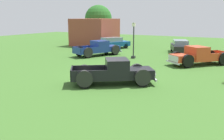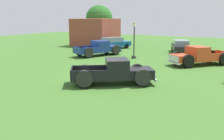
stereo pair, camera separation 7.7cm
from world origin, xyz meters
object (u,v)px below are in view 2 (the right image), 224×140
Objects in this scene: pickup_truck_behind_left at (196,56)px; lamp_post_near at (134,40)px; oak_tree_west at (99,19)px; pickup_truck_foreground at (118,72)px; sedan_distant_a at (113,43)px; sedan_distant_b at (181,46)px; pickup_truck_behind_right at (101,48)px.

pickup_truck_behind_left is 1.45× the size of lamp_post_near.
pickup_truck_foreground is at bearing -54.75° from oak_tree_west.
lamp_post_near reaches higher than pickup_truck_foreground.
pickup_truck_behind_left is at bearing 71.74° from pickup_truck_foreground.
sedan_distant_a is 8.81m from sedan_distant_b.
sedan_distant_a is 9.02m from oak_tree_west.
pickup_truck_foreground is 0.89× the size of oak_tree_west.
pickup_truck_foreground is 10.19m from lamp_post_near.
pickup_truck_behind_left is 13.68m from sedan_distant_a.
pickup_truck_foreground is 26.38m from oak_tree_west.
pickup_truck_foreground is at bearing -59.40° from sedan_distant_a.
oak_tree_west reaches higher than pickup_truck_behind_right.
sedan_distant_a is at bearing 106.61° from pickup_truck_behind_right.
pickup_truck_behind_right is 1.54× the size of lamp_post_near.
oak_tree_west is (-15.12, 21.40, 3.06)m from pickup_truck_foreground.
lamp_post_near is at bearing -45.20° from oak_tree_west.
pickup_truck_behind_right is at bearing -138.31° from sedan_distant_b.
pickup_truck_behind_left is at bearing -65.06° from sedan_distant_b.
oak_tree_west reaches higher than sedan_distant_a.
lamp_post_near is at bearing 109.39° from pickup_truck_foreground.
oak_tree_west reaches higher than pickup_truck_foreground.
pickup_truck_behind_left is 0.88× the size of oak_tree_west.
oak_tree_west is (-18.06, 12.48, 3.04)m from pickup_truck_behind_left.
oak_tree_west reaches higher than lamp_post_near.
lamp_post_near is at bearing -0.75° from pickup_truck_behind_right.
sedan_distant_a is 0.80× the size of oak_tree_west.
pickup_truck_foreground reaches higher than sedan_distant_a.
pickup_truck_behind_right is at bearing 179.25° from lamp_post_near.
lamp_post_near is (5.74, -5.84, 1.12)m from sedan_distant_a.
oak_tree_west is at bearing 135.07° from sedan_distant_a.
pickup_truck_behind_left is 1.08× the size of sedan_distant_b.
oak_tree_west reaches higher than pickup_truck_behind_left.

